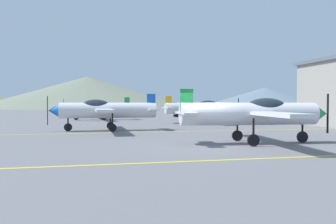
# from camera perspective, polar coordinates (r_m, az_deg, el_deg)

# --- Properties ---
(ground_plane) EXTENTS (400.00, 400.00, 0.00)m
(ground_plane) POSITION_cam_1_polar(r_m,az_deg,el_deg) (16.16, 5.82, -5.61)
(ground_plane) COLOR slate
(apron_line_near) EXTENTS (80.00, 0.16, 0.01)m
(apron_line_near) POSITION_cam_1_polar(r_m,az_deg,el_deg) (12.34, 11.92, -7.85)
(apron_line_near) COLOR yellow
(apron_line_near) RESTS_ON ground_plane
(apron_line_far) EXTENTS (80.00, 0.16, 0.01)m
(apron_line_far) POSITION_cam_1_polar(r_m,az_deg,el_deg) (23.39, 0.01, -3.37)
(apron_line_far) COLOR yellow
(apron_line_far) RESTS_ON ground_plane
(airplane_near) EXTENTS (7.81, 8.98, 2.68)m
(airplane_near) POSITION_cam_1_polar(r_m,az_deg,el_deg) (17.31, 14.40, -0.16)
(airplane_near) COLOR silver
(airplane_near) RESTS_ON ground_plane
(airplane_mid) EXTENTS (7.74, 8.93, 2.68)m
(airplane_mid) POSITION_cam_1_polar(r_m,az_deg,el_deg) (24.88, -10.68, 0.37)
(airplane_mid) COLOR silver
(airplane_mid) RESTS_ON ground_plane
(airplane_far) EXTENTS (7.72, 8.92, 2.68)m
(airplane_far) POSITION_cam_1_polar(r_m,az_deg,el_deg) (33.88, 5.75, 0.70)
(airplane_far) COLOR silver
(airplane_far) RESTS_ON ground_plane
(airplane_back) EXTENTS (7.81, 8.98, 2.68)m
(airplane_back) POSITION_cam_1_polar(r_m,az_deg,el_deg) (40.83, -11.68, 0.82)
(airplane_back) COLOR silver
(airplane_back) RESTS_ON ground_plane
(car_sedan) EXTENTS (4.43, 2.30, 1.62)m
(car_sedan) POSITION_cam_1_polar(r_m,az_deg,el_deg) (48.97, 3.07, 0.19)
(car_sedan) COLOR white
(car_sedan) RESTS_ON ground_plane
(hill_centerleft) EXTENTS (84.43, 84.43, 12.76)m
(hill_centerleft) POSITION_cam_1_polar(r_m,az_deg,el_deg) (142.86, -13.44, 3.27)
(hill_centerleft) COLOR slate
(hill_centerleft) RESTS_ON ground_plane
(hill_centerright) EXTENTS (62.87, 62.87, 9.44)m
(hill_centerright) POSITION_cam_1_polar(r_m,az_deg,el_deg) (170.02, 16.01, 2.41)
(hill_centerright) COLOR slate
(hill_centerright) RESTS_ON ground_plane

